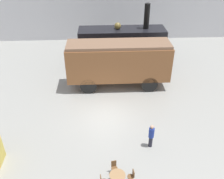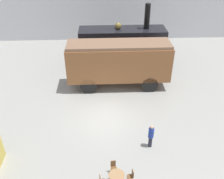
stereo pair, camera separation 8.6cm
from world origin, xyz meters
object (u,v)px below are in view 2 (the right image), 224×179
object	(u,v)px
cafe_table_near	(117,177)
cafe_chair_0	(113,166)
steam_locomotive	(122,43)
visitor_person	(151,135)
passenger_coach_wooden	(119,61)

from	to	relation	value
cafe_table_near	cafe_chair_0	size ratio (longest dim) A/B	0.99
steam_locomotive	cafe_table_near	distance (m)	14.83
steam_locomotive	cafe_table_near	world-z (taller)	steam_locomotive
steam_locomotive	cafe_chair_0	bearing A→B (deg)	-96.54
cafe_table_near	steam_locomotive	bearing A→B (deg)	84.30
cafe_table_near	visitor_person	distance (m)	3.59
cafe_table_near	cafe_chair_0	world-z (taller)	cafe_chair_0
cafe_table_near	cafe_chair_0	xyz separation A→B (m)	(-0.13, 0.79, -0.09)
steam_locomotive	cafe_chair_0	distance (m)	14.07
cafe_table_near	visitor_person	bearing A→B (deg)	50.23
passenger_coach_wooden	cafe_chair_0	world-z (taller)	passenger_coach_wooden
passenger_coach_wooden	cafe_chair_0	size ratio (longest dim) A/B	9.84
cafe_table_near	visitor_person	world-z (taller)	visitor_person
steam_locomotive	passenger_coach_wooden	bearing A→B (deg)	-98.72
cafe_table_near	cafe_chair_0	bearing A→B (deg)	99.22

